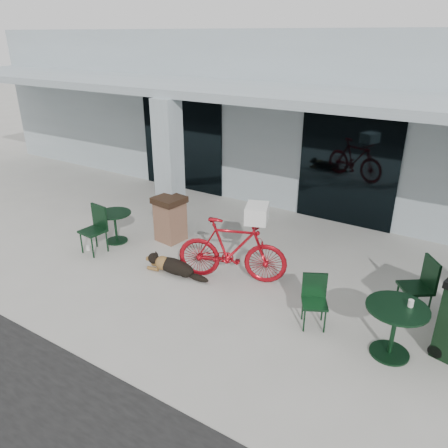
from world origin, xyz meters
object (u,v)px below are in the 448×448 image
Objects in this scene: cafe_table_near at (116,227)px; cafe_chair_far_a at (315,303)px; cafe_table_far at (393,331)px; dog at (174,266)px; cafe_chair_near at (93,230)px; bicycle at (232,250)px; trash_receptacle at (170,219)px; cafe_chair_far_b at (415,287)px.

cafe_chair_far_a is (5.00, -0.57, 0.09)m from cafe_table_near.
cafe_table_far is 1.23m from cafe_chair_far_a.
cafe_table_near is at bearing 158.67° from dog.
cafe_table_near is 6.26m from cafe_table_far.
cafe_chair_near reaches higher than cafe_table_far.
cafe_table_far is at bearing -121.41° from bicycle.
cafe_chair_near is 1.18× the size of cafe_chair_far_a.
bicycle is 2.24m from trash_receptacle.
cafe_chair_near is 6.23m from cafe_table_far.
trash_receptacle is at bearing 49.56° from bicycle.
cafe_chair_far_a is (2.96, -0.12, 0.26)m from dog.
cafe_chair_far_a reaches higher than dog.
bicycle is at bearing 16.44° from cafe_chair_near.
cafe_table_near is 6.32m from cafe_chair_far_b.
cafe_table_near is at bearing 94.91° from cafe_chair_near.
cafe_table_near is 0.73× the size of cafe_chair_near.
cafe_chair_near is at bearing -90.00° from cafe_table_near.
bicycle is at bearing -0.26° from cafe_table_near.
cafe_table_far is at bearing -5.49° from cafe_table_near.
bicycle reaches higher than cafe_chair_far_a.
bicycle is 2.78× the size of cafe_table_near.
cafe_chair_far_a is 0.85× the size of cafe_chair_far_b.
dog is 1.03× the size of cafe_chair_far_b.
cafe_chair_near is 1.00× the size of cafe_chair_far_b.
trash_receptacle is (1.00, 1.39, 0.00)m from cafe_chair_near.
cafe_table_near is at bearing 145.66° from cafe_chair_far_a.
cafe_chair_near is (-3.11, -0.63, -0.11)m from bicycle.
cafe_table_far is 0.85× the size of cafe_chair_far_b.
dog is at bearing 10.61° from cafe_chair_near.
dog is at bearing -111.82° from cafe_chair_far_b.
cafe_chair_far_b reaches higher than dog.
trash_receptacle is (-5.23, 1.34, 0.11)m from cafe_table_far.
cafe_chair_far_a reaches higher than cafe_table_near.
bicycle is 2.02× the size of cafe_chair_near.
trash_receptacle is at bearing -127.28° from cafe_chair_far_b.
cafe_chair_near is 5.00m from cafe_chair_far_a.
dog is at bearing -48.73° from trash_receptacle.
trash_receptacle is (-4.00, 1.31, 0.08)m from cafe_chair_far_a.
cafe_chair_near is 1.17× the size of cafe_table_far.
cafe_table_far is at bearing 5.38° from cafe_chair_near.
cafe_table_far is 0.85× the size of trash_receptacle.
cafe_table_near is (-3.11, 0.01, -0.28)m from bicycle.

